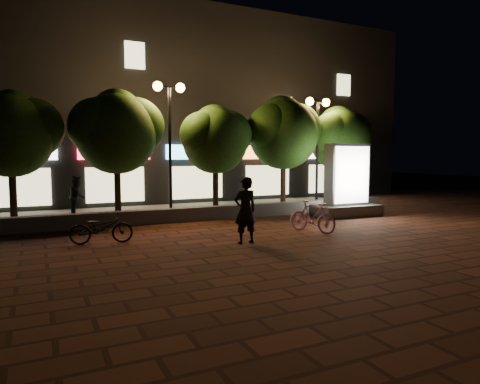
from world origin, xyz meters
TOP-DOWN VIEW (x-y plane):
  - ground at (0.00, 0.00)m, footprint 80.00×80.00m
  - retaining_wall at (0.00, 4.00)m, footprint 16.00×0.45m
  - sidewalk at (0.00, 6.50)m, footprint 16.00×5.00m
  - building_block at (-0.01, 12.99)m, footprint 28.00×8.12m
  - tree_far_left at (-6.95, 5.46)m, footprint 3.36×2.80m
  - tree_left at (-3.45, 5.46)m, footprint 3.60×3.00m
  - tree_mid at (0.55, 5.46)m, footprint 3.24×2.70m
  - tree_right at (3.86, 5.46)m, footprint 3.72×3.10m
  - tree_far_right at (7.05, 5.46)m, footprint 3.48×2.90m
  - street_lamp_left at (-1.50, 5.20)m, footprint 1.26×0.36m
  - street_lamp_right at (5.50, 5.20)m, footprint 1.26×0.36m
  - ad_kiosk at (5.02, 2.50)m, footprint 2.71×1.40m
  - scooter_pink at (1.62, 0.04)m, footprint 1.08×1.73m
  - rider at (-1.06, -0.58)m, footprint 0.69×0.47m
  - scooter_parked at (-4.68, 1.14)m, footprint 1.76×0.83m
  - pedestrian at (-4.85, 6.65)m, footprint 0.77×0.89m

SIDE VIEW (x-z plane):
  - ground at x=0.00m, z-range 0.00..0.00m
  - sidewalk at x=0.00m, z-range 0.00..0.08m
  - retaining_wall at x=0.00m, z-range 0.00..0.50m
  - scooter_parked at x=-4.68m, z-range 0.00..0.89m
  - scooter_pink at x=1.62m, z-range 0.00..1.01m
  - pedestrian at x=-4.85m, z-range 0.08..1.66m
  - rider at x=-1.06m, z-range 0.00..1.86m
  - ad_kiosk at x=5.02m, z-range -0.28..2.63m
  - tree_mid at x=0.55m, z-range 0.97..5.47m
  - tree_far_left at x=-6.95m, z-range 0.98..5.61m
  - tree_far_right at x=7.05m, z-range 0.99..5.75m
  - tree_left at x=-3.45m, z-range 1.00..5.89m
  - tree_right at x=3.86m, z-range 1.03..6.10m
  - street_lamp_right at x=5.50m, z-range 1.40..6.38m
  - street_lamp_left at x=-1.50m, z-range 1.44..6.62m
  - building_block at x=-0.01m, z-range -0.65..10.65m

